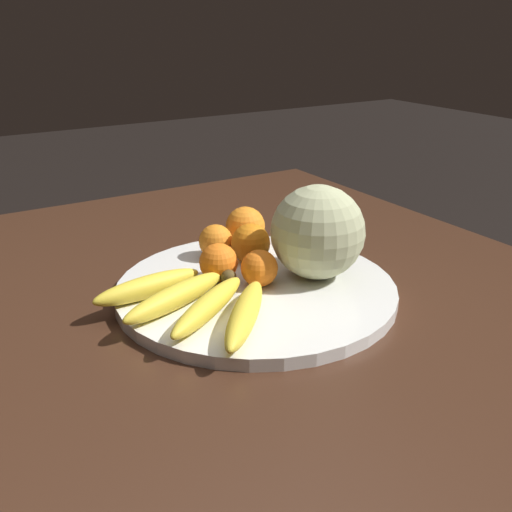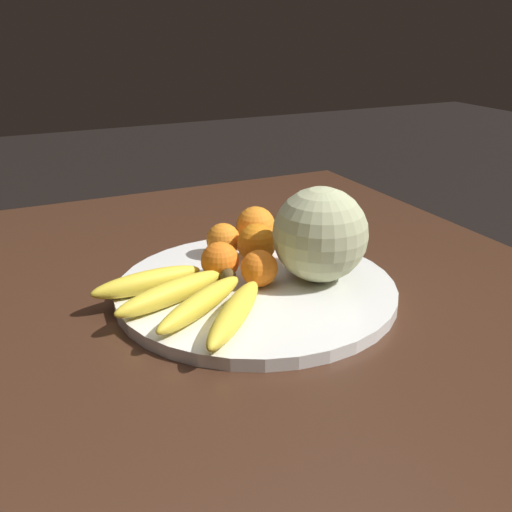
% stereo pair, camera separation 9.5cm
% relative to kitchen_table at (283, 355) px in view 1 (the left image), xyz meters
% --- Properties ---
extents(kitchen_table, '(1.44, 1.06, 0.77)m').
position_rel_kitchen_table_xyz_m(kitchen_table, '(0.00, 0.00, 0.00)').
color(kitchen_table, '#3D2316').
rests_on(kitchen_table, ground_plane).
extents(fruit_bowl, '(0.46, 0.46, 0.02)m').
position_rel_kitchen_table_xyz_m(fruit_bowl, '(0.05, 0.02, 0.10)').
color(fruit_bowl, white).
rests_on(fruit_bowl, kitchen_table).
extents(melon, '(0.16, 0.16, 0.16)m').
position_rel_kitchen_table_xyz_m(melon, '(0.03, -0.08, 0.19)').
color(melon, '#B2B789').
rests_on(melon, fruit_bowl).
extents(banana_bunch, '(0.27, 0.26, 0.04)m').
position_rel_kitchen_table_xyz_m(banana_bunch, '(0.02, 0.15, 0.13)').
color(banana_bunch, '#473819').
rests_on(banana_bunch, fruit_bowl).
extents(orange_front_left, '(0.07, 0.07, 0.07)m').
position_rel_kitchen_table_xyz_m(orange_front_left, '(0.22, -0.06, 0.15)').
color(orange_front_left, orange).
rests_on(orange_front_left, fruit_bowl).
extents(orange_front_right, '(0.06, 0.06, 0.06)m').
position_rel_kitchen_table_xyz_m(orange_front_right, '(0.05, 0.02, 0.14)').
color(orange_front_right, orange).
rests_on(orange_front_right, fruit_bowl).
extents(orange_mid_center, '(0.07, 0.07, 0.07)m').
position_rel_kitchen_table_xyz_m(orange_mid_center, '(0.14, -0.02, 0.15)').
color(orange_mid_center, orange).
rests_on(orange_mid_center, fruit_bowl).
extents(orange_back_left, '(0.06, 0.06, 0.06)m').
position_rel_kitchen_table_xyz_m(orange_back_left, '(0.10, 0.06, 0.14)').
color(orange_back_left, orange).
rests_on(orange_back_left, fruit_bowl).
extents(orange_back_right, '(0.06, 0.06, 0.06)m').
position_rel_kitchen_table_xyz_m(orange_back_right, '(0.19, 0.02, 0.14)').
color(orange_back_right, orange).
rests_on(orange_back_right, fruit_bowl).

